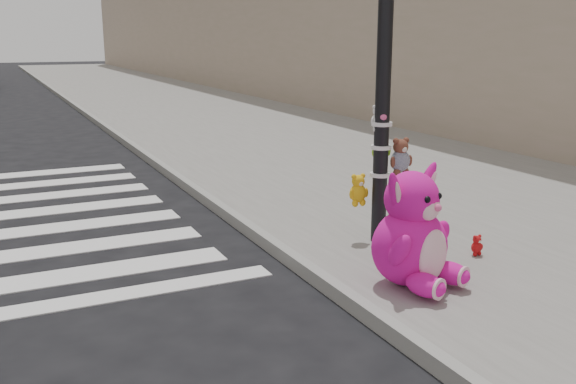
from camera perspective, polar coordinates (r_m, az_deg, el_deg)
name	(u,v)px	position (r m, az deg, el deg)	size (l,w,h in m)	color
ground	(205,381)	(4.71, -7.38, -16.32)	(120.00, 120.00, 0.00)	black
sidewalk_near	(274,134)	(15.40, -1.29, 5.20)	(7.00, 80.00, 0.14)	slate
curb_edge	(129,144)	(14.36, -13.99, 4.17)	(0.12, 80.00, 0.15)	gray
signal_pole	(384,89)	(6.90, 8.55, 9.07)	(0.69, 0.49, 4.00)	black
pink_bunny	(413,237)	(5.86, 11.06, -3.94)	(0.91, 0.99, 1.12)	#E8139E
red_teddy	(477,245)	(6.91, 16.42, -4.55)	(0.15, 0.11, 0.22)	red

